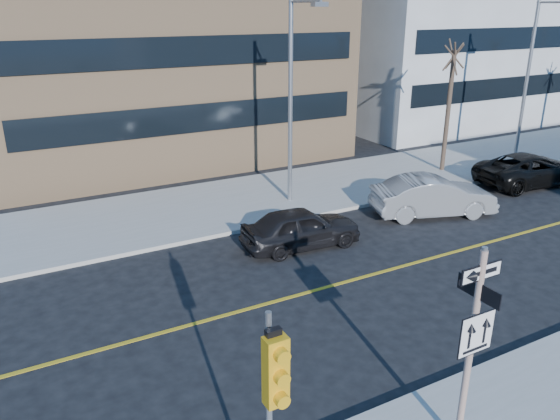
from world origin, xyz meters
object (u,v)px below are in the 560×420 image
traffic_signal (274,389)px  parked_car_b (433,196)px  sign_pole (472,340)px  parked_car_a (301,228)px  parked_car_c (531,169)px  street_tree_west (454,60)px  streetlight_a (293,91)px  streetlight_b (532,72)px

traffic_signal → parked_car_b: size_ratio=0.82×
sign_pole → parked_car_a: sign_pole is taller
traffic_signal → parked_car_c: size_ratio=0.75×
sign_pole → street_tree_west: bearing=46.7°
parked_car_c → streetlight_a: size_ratio=0.67×
parked_car_a → parked_car_b: 6.18m
sign_pole → streetlight_a: 14.05m
parked_car_a → traffic_signal: bearing=151.4°
traffic_signal → street_tree_west: bearing=39.4°
traffic_signal → street_tree_west: street_tree_west is taller
parked_car_b → streetlight_b: streetlight_b is taller
traffic_signal → street_tree_west: size_ratio=0.63×
traffic_signal → parked_car_b: (12.31, 9.69, -2.23)m
parked_car_a → parked_car_c: size_ratio=0.79×
parked_car_b → streetlight_a: bearing=67.7°
streetlight_b → street_tree_west: streetlight_b is taller
sign_pole → streetlight_b: size_ratio=0.51×
sign_pole → parked_car_c: sign_pole is taller
parked_car_c → streetlight_b: (2.86, 2.91, 4.02)m
parked_car_c → traffic_signal: bearing=125.2°
parked_car_c → street_tree_west: size_ratio=0.84×
street_tree_west → parked_car_c: bearing=-58.2°
parked_car_a → streetlight_b: 16.82m
traffic_signal → parked_car_c: 21.96m
sign_pole → parked_car_c: size_ratio=0.76×
sign_pole → parked_car_a: size_ratio=0.97×
parked_car_a → parked_car_c: parked_car_c is taller
parked_car_b → parked_car_a: bearing=109.7°
sign_pole → parked_car_b: bearing=49.0°
streetlight_a → street_tree_west: (9.00, 0.54, 0.77)m
parked_car_b → street_tree_west: (4.69, 4.27, 4.72)m
streetlight_a → sign_pole: bearing=-106.8°
parked_car_c → streetlight_b: bearing=-38.1°
streetlight_b → parked_car_b: bearing=-159.0°
sign_pole → traffic_signal: bearing=-177.9°
traffic_signal → streetlight_b: size_ratio=0.50×
streetlight_a → parked_car_a: bearing=-115.9°
parked_car_a → streetlight_b: bearing=-72.4°
parked_car_a → street_tree_west: (10.87, 4.39, 4.81)m
sign_pole → street_tree_west: (13.00, 13.81, 3.09)m
parked_car_c → street_tree_west: (-2.14, 3.45, 4.78)m
parked_car_a → parked_car_b: (6.18, 0.12, 0.09)m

